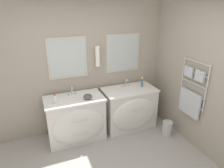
# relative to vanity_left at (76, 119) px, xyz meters

# --- Properties ---
(wall_back) EXTENTS (5.05, 0.17, 2.60)m
(wall_back) POSITION_rel_vanity_left_xyz_m (0.23, 0.41, 0.88)
(wall_back) COLOR #9E9384
(wall_back) RESTS_ON ground_plane
(wall_right) EXTENTS (0.13, 3.74, 2.60)m
(wall_right) POSITION_rel_vanity_left_xyz_m (1.97, -0.63, 0.86)
(wall_right) COLOR #9E9384
(wall_right) RESTS_ON ground_plane
(vanity_left) EXTENTS (1.06, 0.66, 0.85)m
(vanity_left) POSITION_rel_vanity_left_xyz_m (0.00, 0.00, 0.00)
(vanity_left) COLOR silver
(vanity_left) RESTS_ON ground_plane
(vanity_right) EXTENTS (1.06, 0.66, 0.85)m
(vanity_right) POSITION_rel_vanity_left_xyz_m (1.12, 0.00, 0.00)
(vanity_right) COLOR silver
(vanity_right) RESTS_ON ground_plane
(faucet_left) EXTENTS (0.17, 0.10, 0.16)m
(faucet_left) POSITION_rel_vanity_left_xyz_m (-0.00, 0.19, 0.49)
(faucet_left) COLOR silver
(faucet_left) RESTS_ON vanity_left
(faucet_right) EXTENTS (0.17, 0.10, 0.16)m
(faucet_right) POSITION_rel_vanity_left_xyz_m (1.12, 0.19, 0.49)
(faucet_right) COLOR silver
(faucet_right) RESTS_ON vanity_right
(toiletry_bottle) EXTENTS (0.05, 0.05, 0.17)m
(toiletry_bottle) POSITION_rel_vanity_left_xyz_m (-0.33, -0.06, 0.50)
(toiletry_bottle) COLOR silver
(toiletry_bottle) RESTS_ON vanity_left
(amenity_bowl) EXTENTS (0.16, 0.16, 0.09)m
(amenity_bowl) POSITION_rel_vanity_left_xyz_m (0.22, -0.10, 0.46)
(amenity_bowl) COLOR #4C4742
(amenity_bowl) RESTS_ON vanity_left
(flower_vase) EXTENTS (0.05, 0.05, 0.22)m
(flower_vase) POSITION_rel_vanity_left_xyz_m (1.41, 0.05, 0.51)
(flower_vase) COLOR teal
(flower_vase) RESTS_ON vanity_right
(waste_bin) EXTENTS (0.19, 0.19, 0.29)m
(waste_bin) POSITION_rel_vanity_left_xyz_m (1.68, -0.55, -0.28)
(waste_bin) COLOR #B7B7BC
(waste_bin) RESTS_ON ground_plane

